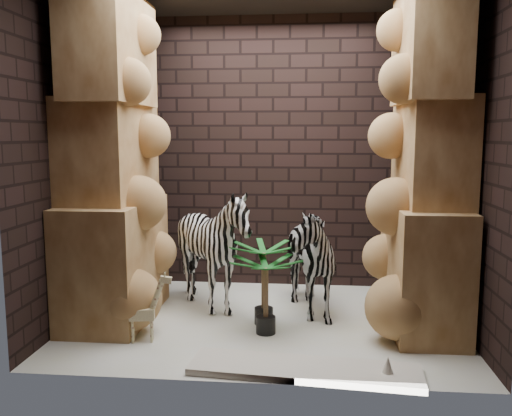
# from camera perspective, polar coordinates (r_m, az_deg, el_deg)

# --- Properties ---
(floor) EXTENTS (3.50, 3.50, 0.00)m
(floor) POSITION_cam_1_polar(r_m,az_deg,el_deg) (5.05, 0.82, -11.97)
(floor) COLOR white
(floor) RESTS_ON ground
(wall_back) EXTENTS (3.50, 0.00, 3.50)m
(wall_back) POSITION_cam_1_polar(r_m,az_deg,el_deg) (6.00, 1.81, 5.83)
(wall_back) COLOR black
(wall_back) RESTS_ON ground
(wall_front) EXTENTS (3.50, 0.00, 3.50)m
(wall_front) POSITION_cam_1_polar(r_m,az_deg,el_deg) (3.51, -0.77, 4.38)
(wall_front) COLOR black
(wall_front) RESTS_ON ground
(wall_left) EXTENTS (0.00, 3.00, 3.00)m
(wall_left) POSITION_cam_1_polar(r_m,az_deg,el_deg) (5.19, -18.85, 5.09)
(wall_left) COLOR black
(wall_left) RESTS_ON ground
(wall_right) EXTENTS (0.00, 3.00, 3.00)m
(wall_right) POSITION_cam_1_polar(r_m,az_deg,el_deg) (4.93, 21.63, 4.84)
(wall_right) COLOR black
(wall_right) RESTS_ON ground
(rock_pillar_left) EXTENTS (0.68, 1.30, 3.00)m
(rock_pillar_left) POSITION_cam_1_polar(r_m,az_deg,el_deg) (5.06, -15.22, 5.18)
(rock_pillar_left) COLOR tan
(rock_pillar_left) RESTS_ON floor
(rock_pillar_right) EXTENTS (0.58, 1.25, 3.00)m
(rock_pillar_right) POSITION_cam_1_polar(r_m,az_deg,el_deg) (4.85, 17.88, 4.97)
(rock_pillar_right) COLOR tan
(rock_pillar_right) RESTS_ON floor
(zebra_right) EXTENTS (0.89, 1.19, 1.26)m
(zebra_right) POSITION_cam_1_polar(r_m,az_deg,el_deg) (5.15, 4.77, -4.33)
(zebra_right) COLOR white
(zebra_right) RESTS_ON floor
(zebra_left) EXTENTS (1.11, 1.32, 1.11)m
(zebra_left) POSITION_cam_1_polar(r_m,az_deg,el_deg) (5.19, -4.56, -5.06)
(zebra_left) COLOR white
(zebra_left) RESTS_ON floor
(giraffe_toy) EXTENTS (0.32, 0.16, 0.60)m
(giraffe_toy) POSITION_cam_1_polar(r_m,az_deg,el_deg) (4.58, -12.11, -10.26)
(giraffe_toy) COLOR beige
(giraffe_toy) RESTS_ON floor
(palm_front) EXTENTS (0.36, 0.36, 0.76)m
(palm_front) POSITION_cam_1_polar(r_m,az_deg,el_deg) (4.87, 0.84, -8.04)
(palm_front) COLOR #115416
(palm_front) RESTS_ON floor
(palm_back) EXTENTS (0.36, 0.36, 0.68)m
(palm_back) POSITION_cam_1_polar(r_m,az_deg,el_deg) (4.65, 1.06, -9.30)
(palm_back) COLOR #115416
(palm_back) RESTS_ON floor
(surfboard) EXTENTS (1.70, 0.56, 0.05)m
(surfboard) POSITION_cam_1_polar(r_m,az_deg,el_deg) (4.05, 5.19, -16.78)
(surfboard) COLOR silver
(surfboard) RESTS_ON floor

